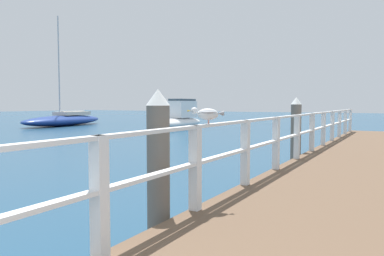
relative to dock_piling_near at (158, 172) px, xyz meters
name	(u,v)px	position (x,y,z in m)	size (l,w,h in m)	color
pier_deck	(368,170)	(1.86, 6.08, -0.75)	(3.13, 19.94, 0.54)	brown
pier_railing	(305,129)	(0.38, 6.08, 0.17)	(0.12, 18.46, 1.05)	white
dock_piling_near	(158,172)	(0.00, 0.00, 0.00)	(0.29, 0.29, 2.03)	#6B6056
dock_piling_far	(296,134)	(0.00, 6.67, 0.00)	(0.29, 0.29, 2.03)	#6B6056
seagull_foreground	(207,114)	(0.37, 0.57, 0.70)	(0.41, 0.33, 0.21)	white
boat_1	(64,120)	(-22.29, 18.66, -0.54)	(3.72, 9.11, 8.96)	navy
boat_2	(180,118)	(-12.15, 20.56, -0.29)	(2.21, 6.70, 2.20)	white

